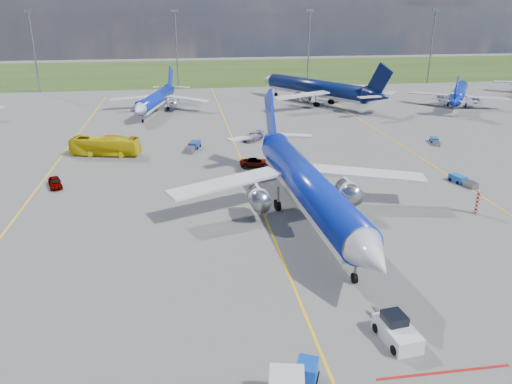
{
  "coord_description": "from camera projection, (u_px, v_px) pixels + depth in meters",
  "views": [
    {
      "loc": [
        -9.27,
        -44.04,
        24.36
      ],
      "look_at": [
        -1.36,
        8.99,
        4.0
      ],
      "focal_mm": 35.0,
      "sensor_mm": 36.0,
      "label": 1
    }
  ],
  "objects": [
    {
      "name": "service_car_c",
      "position": [
        253.0,
        137.0,
        94.05
      ],
      "size": [
        4.94,
        5.13,
        1.47
      ],
      "primitive_type": "imported",
      "rotation": [
        0.0,
        0.0,
        -0.74
      ],
      "color": "#999999",
      "rests_on": "ground"
    },
    {
      "name": "service_car_a",
      "position": [
        55.0,
        182.0,
        70.22
      ],
      "size": [
        2.85,
        4.46,
        1.41
      ],
      "primitive_type": "imported",
      "rotation": [
        0.0,
        0.0,
        0.31
      ],
      "color": "#999999",
      "rests_on": "ground"
    },
    {
      "name": "pushback_tug",
      "position": [
        397.0,
        331.0,
        38.3
      ],
      "size": [
        2.67,
        5.95,
        1.98
      ],
      "rotation": [
        0.0,
        0.0,
        0.12
      ],
      "color": "silver",
      "rests_on": "ground"
    },
    {
      "name": "grass_strip",
      "position": [
        205.0,
        71.0,
        189.35
      ],
      "size": [
        400.0,
        80.0,
        0.01
      ],
      "primitive_type": "cube",
      "color": "#2D4719",
      "rests_on": "ground"
    },
    {
      "name": "service_car_b",
      "position": [
        255.0,
        162.0,
        79.08
      ],
      "size": [
        5.03,
        2.46,
        1.38
      ],
      "primitive_type": "imported",
      "rotation": [
        0.0,
        0.0,
        1.53
      ],
      "color": "#999999",
      "rests_on": "ground"
    },
    {
      "name": "apron_bus",
      "position": [
        105.0,
        146.0,
        84.6
      ],
      "size": [
        12.08,
        5.31,
        3.28
      ],
      "primitive_type": "imported",
      "rotation": [
        0.0,
        0.0,
        1.35
      ],
      "color": "yellow",
      "rests_on": "ground"
    },
    {
      "name": "bg_jet_nnw",
      "position": [
        157.0,
        112.0,
        118.99
      ],
      "size": [
        33.07,
        39.04,
        8.89
      ],
      "primitive_type": null,
      "rotation": [
        0.0,
        0.0,
        -0.24
      ],
      "color": "#0C25B2",
      "rests_on": "ground"
    },
    {
      "name": "bg_jet_ne",
      "position": [
        457.0,
        105.0,
        127.14
      ],
      "size": [
        39.96,
        42.29,
        8.83
      ],
      "primitive_type": null,
      "rotation": [
        0.0,
        0.0,
        2.56
      ],
      "color": "#0C25B2",
      "rests_on": "ground"
    },
    {
      "name": "floodlight_masts",
      "position": [
        244.0,
        45.0,
        149.28
      ],
      "size": [
        202.2,
        0.5,
        22.7
      ],
      "color": "slate",
      "rests_on": "ground"
    },
    {
      "name": "baggage_tug_c",
      "position": [
        193.0,
        147.0,
        88.17
      ],
      "size": [
        3.09,
        5.61,
        1.22
      ],
      "rotation": [
        0.0,
        0.0,
        -0.32
      ],
      "color": "navy",
      "rests_on": "ground"
    },
    {
      "name": "taxiway_lines",
      "position": [
        248.0,
        173.0,
        76.29
      ],
      "size": [
        60.25,
        160.0,
        0.02
      ],
      "color": "yellow",
      "rests_on": "ground"
    },
    {
      "name": "bg_jet_n",
      "position": [
        315.0,
        104.0,
        128.84
      ],
      "size": [
        52.47,
        55.72,
        11.65
      ],
      "primitive_type": null,
      "rotation": [
        0.0,
        0.0,
        3.71
      ],
      "color": "#071442",
      "rests_on": "ground"
    },
    {
      "name": "warning_post",
      "position": [
        478.0,
        202.0,
        61.1
      ],
      "size": [
        0.5,
        0.5,
        3.0
      ],
      "primitive_type": "cylinder",
      "color": "red",
      "rests_on": "ground"
    },
    {
      "name": "baggage_tug_w",
      "position": [
        462.0,
        181.0,
        71.5
      ],
      "size": [
        2.34,
        4.88,
        1.06
      ],
      "rotation": [
        0.0,
        0.0,
        0.24
      ],
      "color": "#1B5AA7",
      "rests_on": "ground"
    },
    {
      "name": "ground",
      "position": [
        282.0,
        259.0,
        50.65
      ],
      "size": [
        400.0,
        400.0,
        0.0
      ],
      "primitive_type": "plane",
      "color": "#5D5D5A",
      "rests_on": "ground"
    },
    {
      "name": "main_airliner",
      "position": [
        306.0,
        217.0,
        60.49
      ],
      "size": [
        37.44,
        47.85,
        12.08
      ],
      "primitive_type": null,
      "rotation": [
        0.0,
        0.0,
        0.05
      ],
      "color": "#0C25B2",
      "rests_on": "ground"
    },
    {
      "name": "baggage_tug_e",
      "position": [
        435.0,
        141.0,
        92.22
      ],
      "size": [
        2.23,
        4.33,
        0.94
      ],
      "rotation": [
        0.0,
        0.0,
        -0.28
      ],
      "color": "#17538D",
      "rests_on": "ground"
    },
    {
      "name": "uld_container",
      "position": [
        307.0,
        371.0,
        34.24
      ],
      "size": [
        1.98,
        2.16,
        1.4
      ],
      "primitive_type": "cube",
      "rotation": [
        0.0,
        0.0,
        -0.42
      ],
      "color": "#0D3EB6",
      "rests_on": "ground"
    }
  ]
}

